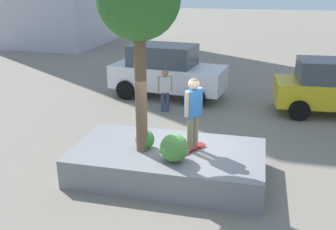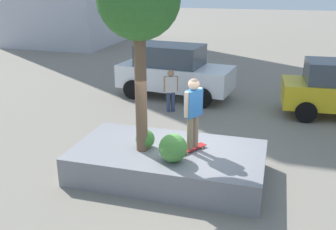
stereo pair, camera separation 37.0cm
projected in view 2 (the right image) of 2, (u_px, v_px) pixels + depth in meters
The scene contains 9 objects.
ground_plane at pixel (190, 173), 9.76m from camera, with size 120.00×120.00×0.00m, color gray.
planter_ledge at pixel (168, 162), 9.51m from camera, with size 4.70×2.55×0.73m, color gray.
plaza_tree at pixel (139, 1), 8.18m from camera, with size 1.84×1.84×4.51m.
boxwood_shrub at pixel (173, 148), 8.67m from camera, with size 0.66×0.66×0.66m, color #4C8C3D.
hedge_clump at pixel (145, 139), 9.39m from camera, with size 0.48×0.48×0.48m, color #3D7A33.
skateboard at pixel (192, 148), 9.30m from camera, with size 0.61×0.79×0.07m.
skateboarder at pixel (193, 109), 8.96m from camera, with size 0.39×0.54×1.75m.
police_car at pixel (174, 71), 15.83m from camera, with size 4.90×2.64×2.19m.
pedestrian_crossing at pixel (171, 88), 14.03m from camera, with size 0.50×0.35×1.60m.
Camera 2 is at (1.88, -8.50, 4.68)m, focal length 40.52 mm.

